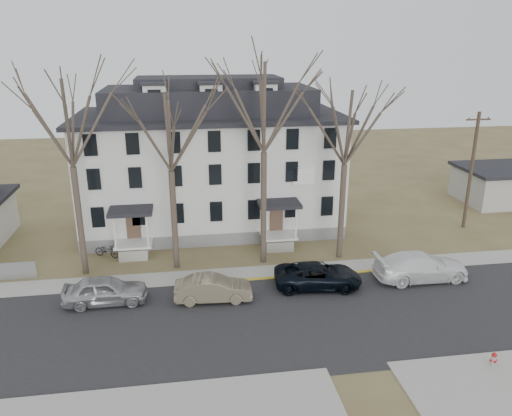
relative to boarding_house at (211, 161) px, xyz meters
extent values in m
plane|color=brown|center=(2.00, -17.95, -5.38)|extent=(120.00, 120.00, 0.00)
cube|color=#27272A|center=(2.00, -15.95, -5.38)|extent=(120.00, 10.00, 0.04)
cube|color=#A09F97|center=(2.00, -9.95, -5.38)|extent=(120.00, 2.00, 0.08)
cube|color=gold|center=(7.00, -10.85, -5.38)|extent=(14.00, 0.25, 0.06)
cube|color=slate|center=(0.00, 0.05, -4.88)|extent=(20.00, 10.00, 1.00)
cube|color=silver|center=(0.00, 0.05, -0.38)|extent=(20.00, 10.00, 8.00)
cube|color=black|center=(0.00, 0.05, 3.72)|extent=(20.80, 10.80, 0.30)
cube|color=black|center=(0.00, 0.05, 4.87)|extent=(16.00, 7.00, 2.00)
cube|color=black|center=(0.00, 0.05, 6.27)|extent=(11.00, 4.50, 0.80)
cube|color=white|center=(-6.00, -5.91, -4.38)|extent=(2.60, 2.00, 0.16)
cube|color=white|center=(4.50, -5.91, -4.38)|extent=(2.60, 2.00, 0.16)
cube|color=white|center=(6.50, -5.03, -0.18)|extent=(1.60, 0.08, 1.20)
cube|color=#A09F97|center=(28.00, 2.05, -3.88)|extent=(8.00, 6.00, 3.00)
cube|color=black|center=(28.00, 2.05, -2.18)|extent=(8.50, 6.50, 0.30)
cylinder|color=#473B31|center=(-9.00, -8.15, -1.74)|extent=(0.40, 0.40, 7.28)
cylinder|color=#473B31|center=(-3.00, -8.15, -2.00)|extent=(0.40, 0.40, 6.76)
cylinder|color=#473B31|center=(3.00, -8.15, -1.48)|extent=(0.40, 0.40, 7.80)
cylinder|color=#473B31|center=(8.50, -8.15, -2.00)|extent=(0.40, 0.40, 6.76)
cylinder|color=#3D3023|center=(20.50, -3.95, -0.63)|extent=(0.28, 0.28, 9.50)
cube|color=#3D3023|center=(20.50, -3.95, 3.52)|extent=(2.00, 0.12, 0.12)
imported|color=#A3A4A8|center=(-7.11, -12.52, -4.55)|extent=(4.87, 2.01, 1.65)
imported|color=#746952|center=(-0.82, -13.10, -4.63)|extent=(4.66, 1.85, 1.51)
imported|color=black|center=(5.76, -12.37, -4.62)|extent=(5.70, 3.12, 1.51)
imported|color=white|center=(12.61, -12.31, -4.50)|extent=(6.11, 2.52, 1.77)
imported|color=black|center=(-7.91, -5.81, -4.88)|extent=(2.00, 1.45, 1.00)
cylinder|color=#B7B7BA|center=(11.84, -21.50, -5.35)|extent=(0.32, 0.32, 0.06)
cylinder|color=#B7B7BA|center=(11.84, -21.50, -5.02)|extent=(0.22, 0.22, 0.56)
sphere|color=#A51411|center=(11.84, -21.50, -4.67)|extent=(0.24, 0.24, 0.24)
cylinder|color=#A51411|center=(11.84, -21.50, -4.98)|extent=(0.34, 0.12, 0.12)
cylinder|color=#A51411|center=(11.84, -21.50, -4.98)|extent=(0.12, 0.30, 0.12)
camera|label=1|loc=(-2.23, -39.59, 9.45)|focal=35.00mm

